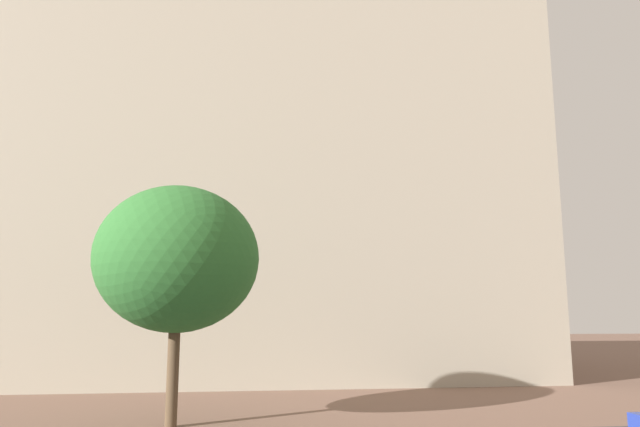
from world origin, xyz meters
name	(u,v)px	position (x,y,z in m)	size (l,w,h in m)	color
landmark_building	(243,173)	(-1.34, 25.60, 9.55)	(25.60, 14.81, 31.90)	#B2A893
tree_curb_far	(177,259)	(-2.83, 12.12, 4.03)	(4.07, 4.07, 5.87)	brown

